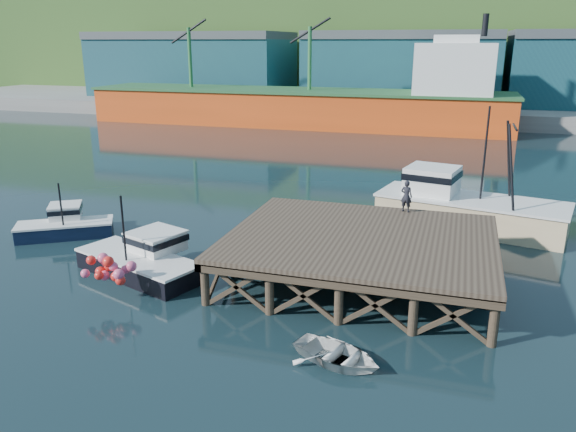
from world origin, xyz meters
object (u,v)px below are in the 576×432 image
at_px(dinghy, 337,354).
at_px(boat_navy, 65,224).
at_px(dockworker, 406,196).
at_px(boat_black, 143,259).
at_px(trawler, 467,204).

bearing_deg(dinghy, boat_navy, 84.04).
bearing_deg(dinghy, dockworker, 15.07).
height_order(boat_navy, boat_black, boat_black).
bearing_deg(dockworker, boat_navy, 23.96).
relative_size(dinghy, dockworker, 1.93).
bearing_deg(dockworker, dinghy, 99.10).
distance_m(boat_navy, trawler, 23.31).
bearing_deg(boat_navy, trawler, -11.11).
bearing_deg(trawler, boat_black, -128.69).
bearing_deg(dockworker, boat_black, 44.79).
relative_size(boat_navy, boat_black, 0.77).
bearing_deg(trawler, dinghy, -91.24).
height_order(boat_black, trawler, trawler).
distance_m(trawler, dinghy, 17.27).
bearing_deg(boat_black, boat_navy, 173.25).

